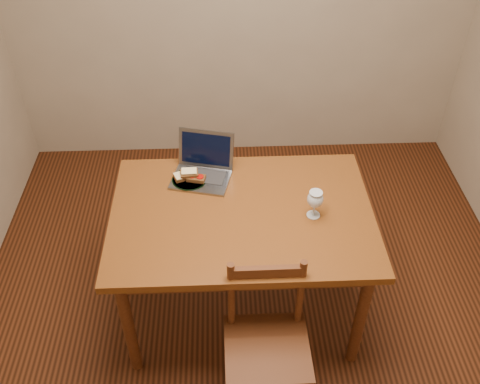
{
  "coord_description": "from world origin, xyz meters",
  "views": [
    {
      "loc": [
        -0.14,
        -1.88,
        2.55
      ],
      "look_at": [
        -0.06,
        0.13,
        0.8
      ],
      "focal_mm": 40.0,
      "sensor_mm": 36.0,
      "label": 1
    }
  ],
  "objects_px": {
    "chair": "(267,339)",
    "milk_glass": "(315,204)",
    "table": "(242,225)",
    "laptop": "(203,165)",
    "plate": "(190,180)"
  },
  "relations": [
    {
      "from": "chair",
      "to": "milk_glass",
      "type": "distance_m",
      "value": 0.67
    },
    {
      "from": "chair",
      "to": "laptop",
      "type": "height_order",
      "value": "laptop"
    },
    {
      "from": "milk_glass",
      "to": "laptop",
      "type": "distance_m",
      "value": 0.64
    },
    {
      "from": "milk_glass",
      "to": "chair",
      "type": "bearing_deg",
      "value": -117.29
    },
    {
      "from": "chair",
      "to": "milk_glass",
      "type": "bearing_deg",
      "value": 62.32
    },
    {
      "from": "laptop",
      "to": "milk_glass",
      "type": "bearing_deg",
      "value": -19.18
    },
    {
      "from": "chair",
      "to": "plate",
      "type": "height_order",
      "value": "chair"
    },
    {
      "from": "table",
      "to": "milk_glass",
      "type": "height_order",
      "value": "milk_glass"
    },
    {
      "from": "table",
      "to": "plate",
      "type": "xyz_separation_m",
      "value": [
        -0.27,
        0.25,
        0.09
      ]
    },
    {
      "from": "table",
      "to": "milk_glass",
      "type": "bearing_deg",
      "value": -6.09
    },
    {
      "from": "table",
      "to": "laptop",
      "type": "xyz_separation_m",
      "value": [
        -0.19,
        0.31,
        0.14
      ]
    },
    {
      "from": "chair",
      "to": "table",
      "type": "bearing_deg",
      "value": 99.26
    },
    {
      "from": "milk_glass",
      "to": "laptop",
      "type": "bearing_deg",
      "value": 147.09
    },
    {
      "from": "chair",
      "to": "laptop",
      "type": "distance_m",
      "value": 0.96
    },
    {
      "from": "chair",
      "to": "laptop",
      "type": "xyz_separation_m",
      "value": [
        -0.28,
        0.85,
        0.35
      ]
    }
  ]
}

